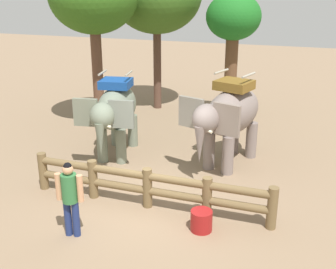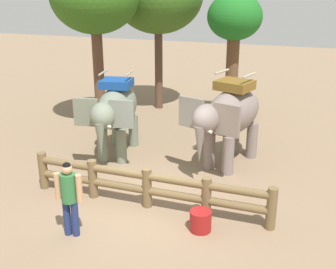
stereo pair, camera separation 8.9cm
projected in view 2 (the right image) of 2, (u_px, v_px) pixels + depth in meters
The scene contains 7 objects.
ground_plane at pixel (151, 202), 11.12m from camera, with size 60.00×60.00×0.00m, color #856C52.
log_fence at pixel (147, 185), 10.69m from camera, with size 6.41×0.30×1.05m.
elephant_near_left at pixel (116, 111), 13.55m from camera, with size 1.87×3.26×2.75m.
elephant_center at pixel (229, 115), 12.80m from camera, with size 2.33×3.46×2.90m.
tourist_woman_in_black at pixel (69, 194), 9.33m from camera, with size 0.63×0.39×1.79m.
tree_back_center at pixel (234, 23), 16.20m from camera, with size 2.10×2.10×5.05m.
feed_bucket at pixel (200, 221), 9.76m from camera, with size 0.51×0.51×0.50m.
Camera 2 is at (3.65, -9.16, 5.45)m, focal length 45.45 mm.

